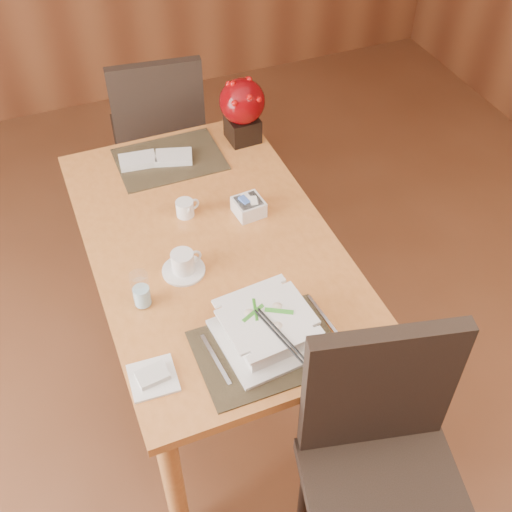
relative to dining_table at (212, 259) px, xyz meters
name	(u,v)px	position (x,y,z in m)	size (l,w,h in m)	color
ground	(269,472)	(0.00, -0.60, -0.65)	(6.00, 6.00, 0.00)	brown
dining_table	(212,259)	(0.00, 0.00, 0.00)	(0.90, 1.50, 0.75)	#CB7938
placemat_near	(267,349)	(0.00, -0.55, 0.10)	(0.45, 0.33, 0.01)	black
placemat_far	(170,159)	(0.00, 0.55, 0.10)	(0.45, 0.33, 0.01)	black
soup_setting	(267,328)	(0.02, -0.51, 0.16)	(0.33, 0.33, 0.12)	white
coffee_cup	(183,264)	(-0.14, -0.11, 0.13)	(0.16, 0.16, 0.09)	white
water_glass	(141,290)	(-0.32, -0.21, 0.17)	(0.06, 0.06, 0.15)	white
creamer_jug	(185,208)	(-0.04, 0.18, 0.13)	(0.09, 0.09, 0.07)	white
sugar_caddy	(249,207)	(0.19, 0.09, 0.13)	(0.11, 0.11, 0.07)	white
berry_decor	(242,107)	(0.35, 0.58, 0.26)	(0.20, 0.20, 0.29)	black
napkins_far	(158,159)	(-0.05, 0.55, 0.12)	(0.31, 0.11, 0.03)	silver
bread_plate	(153,378)	(-0.37, -0.52, 0.10)	(0.14, 0.14, 0.01)	white
near_chair	(383,459)	(0.22, -0.96, -0.06)	(0.59, 0.59, 1.06)	black
far_chair	(159,130)	(0.08, 1.07, -0.09)	(0.51, 0.52, 0.99)	black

